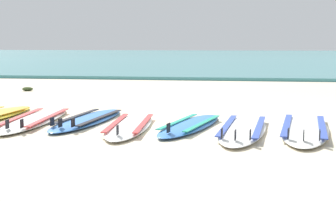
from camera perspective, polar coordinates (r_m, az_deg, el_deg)
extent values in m
plane|color=beige|center=(6.44, 3.14, -2.72)|extent=(80.00, 80.00, 0.00)
cube|color=teal|center=(43.83, 7.52, 5.65)|extent=(80.00, 60.00, 0.10)
ellipsoid|color=silver|center=(6.77, -16.19, -2.21)|extent=(0.72, 2.34, 0.07)
cube|color=#D13838|center=(6.84, -17.83, -1.83)|extent=(0.18, 1.62, 0.01)
cube|color=#D13838|center=(6.70, -14.54, -1.90)|extent=(0.18, 1.62, 0.01)
cube|color=black|center=(5.94, -19.30, -2.72)|extent=(0.02, 0.09, 0.11)
cube|color=black|center=(5.93, -17.66, -2.67)|extent=(0.02, 0.09, 0.11)
ellipsoid|color=#3875CC|center=(6.59, -9.86, -2.28)|extent=(0.76, 2.14, 0.07)
cube|color=black|center=(6.67, -11.34, -1.85)|extent=(0.24, 1.46, 0.01)
cube|color=black|center=(6.51, -8.36, -2.00)|extent=(0.24, 1.46, 0.01)
cube|color=black|center=(5.86, -13.21, -2.64)|extent=(0.02, 0.09, 0.11)
cube|color=black|center=(5.98, -14.16, -2.48)|extent=(0.02, 0.09, 0.11)
cube|color=black|center=(5.84, -11.69, -2.62)|extent=(0.02, 0.09, 0.11)
ellipsoid|color=white|center=(6.04, -4.75, -3.05)|extent=(0.62, 2.07, 0.07)
cube|color=#D13838|center=(6.07, -6.47, -2.63)|extent=(0.15, 1.44, 0.01)
cube|color=#D13838|center=(6.01, -3.02, -2.70)|extent=(0.15, 1.44, 0.01)
cube|color=black|center=(5.25, -6.27, -3.60)|extent=(0.02, 0.09, 0.11)
ellipsoid|color=#3875CC|center=(6.06, 2.79, -3.00)|extent=(0.94, 1.96, 0.07)
cube|color=teal|center=(6.11, 1.28, -2.52)|extent=(0.40, 1.31, 0.01)
cube|color=teal|center=(6.00, 4.33, -2.72)|extent=(0.40, 1.31, 0.01)
cube|color=black|center=(5.36, 0.06, -3.34)|extent=(0.03, 0.09, 0.11)
ellipsoid|color=white|center=(5.87, 9.27, -3.42)|extent=(0.80, 2.28, 0.07)
cube|color=#334CB2|center=(5.88, 7.32, -2.95)|extent=(0.25, 1.56, 0.01)
cube|color=#334CB2|center=(5.85, 11.24, -3.09)|extent=(0.25, 1.56, 0.01)
cube|color=black|center=(5.00, 8.35, -4.18)|extent=(0.02, 0.09, 0.11)
cube|color=black|center=(5.08, 6.70, -3.98)|extent=(0.02, 0.09, 0.11)
cube|color=black|center=(5.04, 10.17, -4.12)|extent=(0.02, 0.09, 0.11)
ellipsoid|color=silver|center=(6.06, 16.51, -3.28)|extent=(0.94, 2.44, 0.07)
cube|color=#334CB2|center=(6.06, 14.50, -2.83)|extent=(0.33, 1.66, 0.01)
cube|color=#334CB2|center=(6.06, 18.55, -2.97)|extent=(0.33, 1.66, 0.01)
cube|color=black|center=(5.13, 16.47, -4.10)|extent=(0.03, 0.09, 0.11)
cube|color=black|center=(5.20, 14.67, -3.91)|extent=(0.03, 0.09, 0.11)
cube|color=black|center=(5.20, 18.29, -4.04)|extent=(0.03, 0.09, 0.11)
ellipsoid|color=#384723|center=(11.31, -17.02, 1.44)|extent=(0.26, 0.21, 0.09)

